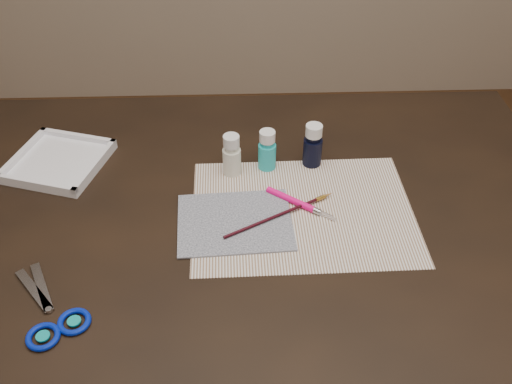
{
  "coord_description": "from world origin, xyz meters",
  "views": [
    {
      "loc": [
        -0.03,
        -0.84,
        1.51
      ],
      "look_at": [
        0.0,
        0.0,
        0.8
      ],
      "focal_mm": 40.0,
      "sensor_mm": 36.0,
      "label": 1
    }
  ],
  "objects_px": {
    "canvas": "(235,222)",
    "paper": "(303,211)",
    "scissors": "(40,305)",
    "paint_bottle_white": "(232,155)",
    "paint_bottle_cyan": "(267,150)",
    "paint_bottle_navy": "(313,145)",
    "palette_tray": "(58,161)"
  },
  "relations": [
    {
      "from": "paint_bottle_white",
      "to": "canvas",
      "type": "bearing_deg",
      "value": -88.4
    },
    {
      "from": "paint_bottle_cyan",
      "to": "paint_bottle_white",
      "type": "bearing_deg",
      "value": -167.63
    },
    {
      "from": "paint_bottle_cyan",
      "to": "paint_bottle_navy",
      "type": "bearing_deg",
      "value": 5.6
    },
    {
      "from": "canvas",
      "to": "paper",
      "type": "bearing_deg",
      "value": 12.0
    },
    {
      "from": "paper",
      "to": "canvas",
      "type": "xyz_separation_m",
      "value": [
        -0.14,
        -0.03,
        0.0
      ]
    },
    {
      "from": "palette_tray",
      "to": "paint_bottle_cyan",
      "type": "bearing_deg",
      "value": -3.17
    },
    {
      "from": "palette_tray",
      "to": "paper",
      "type": "bearing_deg",
      "value": -18.35
    },
    {
      "from": "paint_bottle_white",
      "to": "palette_tray",
      "type": "bearing_deg",
      "value": 173.72
    },
    {
      "from": "paint_bottle_cyan",
      "to": "palette_tray",
      "type": "distance_m",
      "value": 0.46
    },
    {
      "from": "paint_bottle_cyan",
      "to": "scissors",
      "type": "xyz_separation_m",
      "value": [
        -0.4,
        -0.37,
        -0.04
      ]
    },
    {
      "from": "canvas",
      "to": "paint_bottle_white",
      "type": "height_order",
      "value": "paint_bottle_white"
    },
    {
      "from": "paint_bottle_navy",
      "to": "palette_tray",
      "type": "height_order",
      "value": "paint_bottle_navy"
    },
    {
      "from": "paper",
      "to": "paint_bottle_navy",
      "type": "bearing_deg",
      "value": 77.57
    },
    {
      "from": "scissors",
      "to": "palette_tray",
      "type": "relative_size",
      "value": 1.12
    },
    {
      "from": "canvas",
      "to": "paint_bottle_cyan",
      "type": "relative_size",
      "value": 2.36
    },
    {
      "from": "palette_tray",
      "to": "canvas",
      "type": "bearing_deg",
      "value": -27.64
    },
    {
      "from": "paper",
      "to": "palette_tray",
      "type": "height_order",
      "value": "palette_tray"
    },
    {
      "from": "canvas",
      "to": "paint_bottle_cyan",
      "type": "distance_m",
      "value": 0.19
    },
    {
      "from": "paint_bottle_cyan",
      "to": "palette_tray",
      "type": "xyz_separation_m",
      "value": [
        -0.45,
        0.03,
        -0.04
      ]
    },
    {
      "from": "paint_bottle_white",
      "to": "paint_bottle_navy",
      "type": "xyz_separation_m",
      "value": [
        0.17,
        0.03,
        0.0
      ]
    },
    {
      "from": "paint_bottle_cyan",
      "to": "scissors",
      "type": "height_order",
      "value": "paint_bottle_cyan"
    },
    {
      "from": "canvas",
      "to": "paint_bottle_navy",
      "type": "relative_size",
      "value": 2.21
    },
    {
      "from": "paint_bottle_white",
      "to": "paint_bottle_cyan",
      "type": "xyz_separation_m",
      "value": [
        0.08,
        0.02,
        -0.0
      ]
    },
    {
      "from": "paper",
      "to": "paint_bottle_cyan",
      "type": "xyz_separation_m",
      "value": [
        -0.06,
        0.15,
        0.05
      ]
    },
    {
      "from": "paint_bottle_navy",
      "to": "palette_tray",
      "type": "relative_size",
      "value": 0.53
    },
    {
      "from": "paint_bottle_navy",
      "to": "paper",
      "type": "bearing_deg",
      "value": -102.43
    },
    {
      "from": "paper",
      "to": "palette_tray",
      "type": "xyz_separation_m",
      "value": [
        -0.52,
        0.17,
        0.01
      ]
    },
    {
      "from": "paper",
      "to": "scissors",
      "type": "height_order",
      "value": "scissors"
    },
    {
      "from": "paper",
      "to": "paint_bottle_white",
      "type": "bearing_deg",
      "value": 136.98
    },
    {
      "from": "paint_bottle_cyan",
      "to": "palette_tray",
      "type": "relative_size",
      "value": 0.5
    },
    {
      "from": "canvas",
      "to": "palette_tray",
      "type": "xyz_separation_m",
      "value": [
        -0.38,
        0.2,
        0.01
      ]
    },
    {
      "from": "canvas",
      "to": "palette_tray",
      "type": "height_order",
      "value": "palette_tray"
    }
  ]
}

